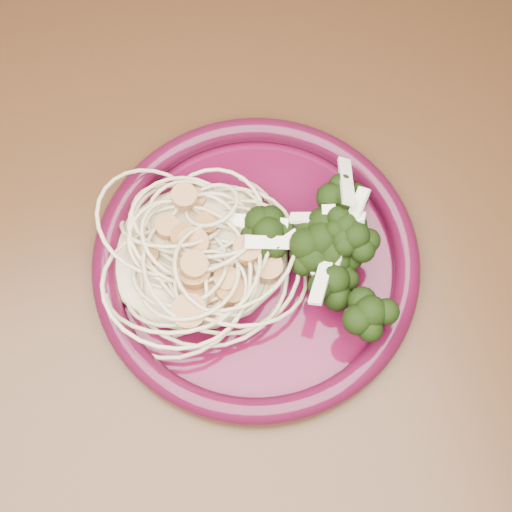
% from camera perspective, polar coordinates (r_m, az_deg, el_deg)
% --- Properties ---
extents(dining_table, '(1.20, 0.80, 0.75)m').
position_cam_1_polar(dining_table, '(0.71, 1.01, -4.18)').
color(dining_table, '#472814').
rests_on(dining_table, ground).
extents(dinner_plate, '(0.35, 0.35, 0.02)m').
position_cam_1_polar(dinner_plate, '(0.61, -0.00, -0.34)').
color(dinner_plate, '#46081F').
rests_on(dinner_plate, dining_table).
extents(spaghetti_pile, '(0.19, 0.18, 0.03)m').
position_cam_1_polar(spaghetti_pile, '(0.60, -4.65, 0.51)').
color(spaghetti_pile, '#CBBA8E').
rests_on(spaghetti_pile, dinner_plate).
extents(scallop_cluster, '(0.18, 0.18, 0.05)m').
position_cam_1_polar(scallop_cluster, '(0.56, -4.96, 2.10)').
color(scallop_cluster, '#B1773D').
rests_on(scallop_cluster, spaghetti_pile).
extents(broccoli_pile, '(0.15, 0.19, 0.06)m').
position_cam_1_polar(broccoli_pile, '(0.59, 5.81, 0.08)').
color(broccoli_pile, black).
rests_on(broccoli_pile, dinner_plate).
extents(onion_garnish, '(0.10, 0.13, 0.06)m').
position_cam_1_polar(onion_garnish, '(0.55, 6.15, 1.45)').
color(onion_garnish, '#EFE6C8').
rests_on(onion_garnish, broccoli_pile).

